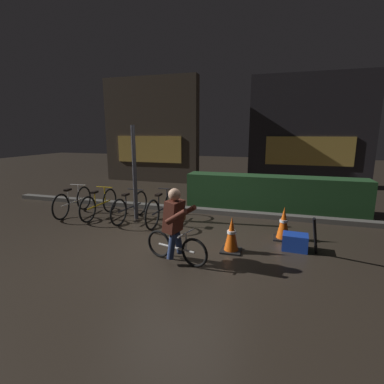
# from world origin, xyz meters

# --- Properties ---
(ground_plane) EXTENTS (40.00, 40.00, 0.00)m
(ground_plane) POSITION_xyz_m (0.00, 0.00, 0.00)
(ground_plane) COLOR #2D261E
(sidewalk_curb) EXTENTS (12.00, 0.24, 0.12)m
(sidewalk_curb) POSITION_xyz_m (0.00, 2.20, 0.06)
(sidewalk_curb) COLOR #56544F
(sidewalk_curb) RESTS_ON ground
(hedge_row) EXTENTS (4.80, 0.70, 0.94)m
(hedge_row) POSITION_xyz_m (1.80, 3.10, 0.47)
(hedge_row) COLOR #214723
(hedge_row) RESTS_ON ground
(storefront_left) EXTENTS (4.14, 0.54, 4.37)m
(storefront_left) POSITION_xyz_m (-3.40, 6.50, 2.17)
(storefront_left) COLOR #42382D
(storefront_left) RESTS_ON ground
(storefront_right) EXTENTS (4.58, 0.54, 4.30)m
(storefront_right) POSITION_xyz_m (2.99, 7.20, 2.14)
(storefront_right) COLOR #262328
(storefront_right) RESTS_ON ground
(street_post) EXTENTS (0.10, 0.10, 2.28)m
(street_post) POSITION_xyz_m (-1.43, 1.20, 1.14)
(street_post) COLOR #2D2D33
(street_post) RESTS_ON ground
(parked_bike_leftmost) EXTENTS (0.46, 1.62, 0.75)m
(parked_bike_leftmost) POSITION_xyz_m (-3.18, 1.08, 0.34)
(parked_bike_leftmost) COLOR black
(parked_bike_leftmost) RESTS_ON ground
(parked_bike_left_mid) EXTENTS (0.46, 1.59, 0.73)m
(parked_bike_left_mid) POSITION_xyz_m (-2.39, 1.08, 0.33)
(parked_bike_left_mid) COLOR black
(parked_bike_left_mid) RESTS_ON ground
(parked_bike_center_left) EXTENTS (0.46, 1.58, 0.73)m
(parked_bike_center_left) POSITION_xyz_m (-1.52, 1.07, 0.33)
(parked_bike_center_left) COLOR black
(parked_bike_center_left) RESTS_ON ground
(parked_bike_center_right) EXTENTS (0.46, 1.71, 0.78)m
(parked_bike_center_right) POSITION_xyz_m (-0.68, 1.07, 0.36)
(parked_bike_center_right) COLOR black
(parked_bike_center_right) RESTS_ON ground
(traffic_cone_near) EXTENTS (0.36, 0.36, 0.65)m
(traffic_cone_near) POSITION_xyz_m (1.15, -0.10, 0.31)
(traffic_cone_near) COLOR black
(traffic_cone_near) RESTS_ON ground
(traffic_cone_far) EXTENTS (0.36, 0.36, 0.67)m
(traffic_cone_far) POSITION_xyz_m (2.05, 0.80, 0.32)
(traffic_cone_far) COLOR black
(traffic_cone_far) RESTS_ON ground
(blue_crate) EXTENTS (0.46, 0.35, 0.30)m
(blue_crate) POSITION_xyz_m (2.25, 0.30, 0.15)
(blue_crate) COLOR #193DB7
(blue_crate) RESTS_ON ground
(cyclist) EXTENTS (1.16, 0.61, 1.25)m
(cyclist) POSITION_xyz_m (0.32, -0.75, 0.63)
(cyclist) COLOR black
(cyclist) RESTS_ON ground
(closed_umbrella) EXTENTS (0.20, 0.45, 0.77)m
(closed_umbrella) POSITION_xyz_m (2.55, 0.05, 0.38)
(closed_umbrella) COLOR black
(closed_umbrella) RESTS_ON ground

